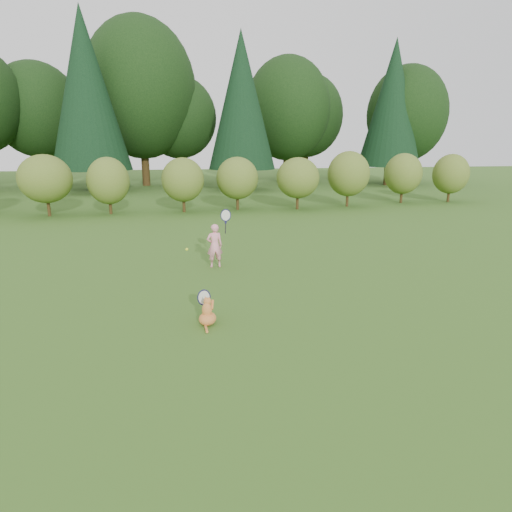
{
  "coord_description": "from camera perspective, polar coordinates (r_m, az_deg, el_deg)",
  "views": [
    {
      "loc": [
        -1.54,
        -8.41,
        3.14
      ],
      "look_at": [
        0.2,
        0.8,
        0.7
      ],
      "focal_mm": 30.0,
      "sensor_mm": 36.0,
      "label": 1
    }
  ],
  "objects": [
    {
      "name": "tennis_ball",
      "position": [
        9.23,
        -9.21,
        0.88
      ],
      "size": [
        0.06,
        0.06,
        0.06
      ],
      "color": "#C4E81B",
      "rests_on": "ground"
    },
    {
      "name": "child",
      "position": [
        11.26,
        -5.48,
        1.52
      ],
      "size": [
        0.67,
        0.43,
        1.73
      ],
      "rotation": [
        0.0,
        0.0,
        3.23
      ],
      "color": "pink",
      "rests_on": "ground"
    },
    {
      "name": "cat",
      "position": [
        7.78,
        -6.53,
        -7.16
      ],
      "size": [
        0.52,
        0.71,
        0.72
      ],
      "rotation": [
        0.0,
        0.0,
        -0.41
      ],
      "color": "#BF7B24",
      "rests_on": "ground"
    },
    {
      "name": "woodland_backdrop",
      "position": [
        31.75,
        -8.47,
        22.34
      ],
      "size": [
        48.0,
        10.0,
        15.0
      ],
      "primitive_type": null,
      "color": "black",
      "rests_on": "ground"
    },
    {
      "name": "ground",
      "position": [
        9.11,
        -0.3,
        -5.57
      ],
      "size": [
        100.0,
        100.0,
        0.0
      ],
      "primitive_type": "plane",
      "color": "#245417",
      "rests_on": "ground"
    },
    {
      "name": "shrub_row",
      "position": [
        21.54,
        -6.67,
        9.87
      ],
      "size": [
        28.0,
        3.0,
        2.8
      ],
      "primitive_type": null,
      "color": "#526A21",
      "rests_on": "ground"
    }
  ]
}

